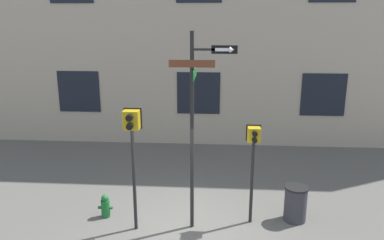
{
  "coord_description": "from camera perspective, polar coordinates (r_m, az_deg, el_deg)",
  "views": [
    {
      "loc": [
        0.75,
        -7.93,
        4.9
      ],
      "look_at": [
        0.18,
        0.21,
        2.7
      ],
      "focal_mm": 35.0,
      "sensor_mm": 36.0,
      "label": 1
    }
  ],
  "objects": [
    {
      "name": "ground_plane",
      "position": [
        9.35,
        -1.27,
        -16.52
      ],
      "size": [
        60.0,
        60.0,
        0.0
      ],
      "primitive_type": "plane",
      "color": "#595651"
    },
    {
      "name": "street_sign_pole",
      "position": [
        8.43,
        0.54,
        0.45
      ],
      "size": [
        1.48,
        0.96,
        4.67
      ],
      "color": "black",
      "rests_on": "ground_plane"
    },
    {
      "name": "pedestrian_signal_left",
      "position": [
        8.56,
        -9.12,
        -2.35
      ],
      "size": [
        0.41,
        0.4,
        2.97
      ],
      "color": "black",
      "rests_on": "ground_plane"
    },
    {
      "name": "pedestrian_signal_right",
      "position": [
        9.01,
        9.33,
        -4.4
      ],
      "size": [
        0.36,
        0.4,
        2.49
      ],
      "color": "black",
      "rests_on": "ground_plane"
    },
    {
      "name": "fire_hydrant",
      "position": [
        10.03,
        -13.06,
        -12.68
      ],
      "size": [
        0.38,
        0.22,
        0.61
      ],
      "color": "#196028",
      "rests_on": "ground_plane"
    },
    {
      "name": "trash_bin",
      "position": [
        9.91,
        15.49,
        -12.16
      ],
      "size": [
        0.58,
        0.58,
        0.91
      ],
      "color": "#333338",
      "rests_on": "ground_plane"
    }
  ]
}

